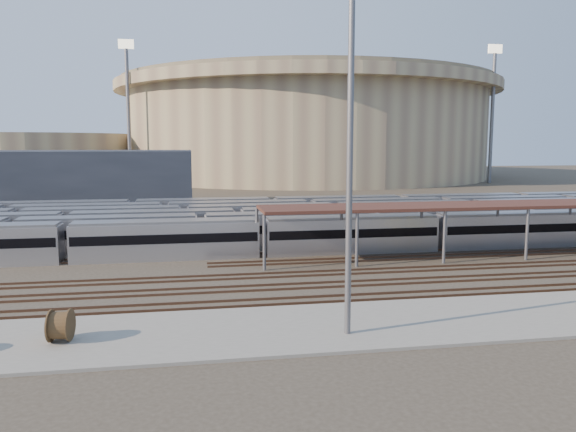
# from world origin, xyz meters

# --- Properties ---
(ground) EXTENTS (420.00, 420.00, 0.00)m
(ground) POSITION_xyz_m (0.00, 0.00, 0.00)
(ground) COLOR #383026
(ground) RESTS_ON ground
(apron) EXTENTS (50.00, 9.00, 0.20)m
(apron) POSITION_xyz_m (-5.00, -15.00, 0.10)
(apron) COLOR gray
(apron) RESTS_ON ground
(subway_trains) EXTENTS (129.13, 23.90, 3.60)m
(subway_trains) POSITION_xyz_m (1.58, 18.50, 1.80)
(subway_trains) COLOR silver
(subway_trains) RESTS_ON ground
(inspection_shed) EXTENTS (60.30, 6.00, 5.30)m
(inspection_shed) POSITION_xyz_m (22.00, 4.00, 4.98)
(inspection_shed) COLOR slate
(inspection_shed) RESTS_ON ground
(empty_tracks) EXTENTS (170.00, 9.62, 0.18)m
(empty_tracks) POSITION_xyz_m (0.00, -5.00, 0.09)
(empty_tracks) COLOR #4C3323
(empty_tracks) RESTS_ON ground
(stadium) EXTENTS (124.00, 124.00, 32.50)m
(stadium) POSITION_xyz_m (25.00, 140.00, 16.47)
(stadium) COLOR tan
(stadium) RESTS_ON ground
(secondary_arena) EXTENTS (56.00, 56.00, 14.00)m
(secondary_arena) POSITION_xyz_m (-60.00, 130.00, 7.00)
(secondary_arena) COLOR tan
(secondary_arena) RESTS_ON ground
(service_building) EXTENTS (42.00, 20.00, 10.00)m
(service_building) POSITION_xyz_m (-35.00, 55.00, 5.00)
(service_building) COLOR #1E232D
(service_building) RESTS_ON ground
(floodlight_0) EXTENTS (4.00, 1.00, 38.40)m
(floodlight_0) POSITION_xyz_m (-30.00, 110.00, 20.65)
(floodlight_0) COLOR slate
(floodlight_0) RESTS_ON ground
(floodlight_2) EXTENTS (4.00, 1.00, 38.40)m
(floodlight_2) POSITION_xyz_m (70.00, 100.00, 20.65)
(floodlight_2) COLOR slate
(floodlight_2) RESTS_ON ground
(floodlight_3) EXTENTS (4.00, 1.00, 38.40)m
(floodlight_3) POSITION_xyz_m (-10.00, 160.00, 20.65)
(floodlight_3) COLOR slate
(floodlight_3) RESTS_ON ground
(cable_reel_east) EXTENTS (1.23, 1.95, 1.85)m
(cable_reel_east) POSITION_xyz_m (-21.81, -15.21, 1.12)
(cable_reel_east) COLOR #533821
(cable_reel_east) RESTS_ON apron
(yard_light_pole) EXTENTS (0.81, 0.36, 19.35)m
(yard_light_pole) POSITION_xyz_m (-5.50, -16.74, 9.96)
(yard_light_pole) COLOR slate
(yard_light_pole) RESTS_ON apron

